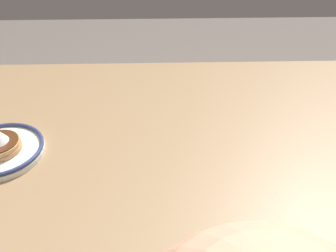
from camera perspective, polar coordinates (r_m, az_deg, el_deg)
dining_table at (r=1.06m, az=1.90°, el=-5.47°), size 1.39×0.95×0.75m
plate_center_pancakes at (r=1.06m, az=-23.68°, el=-3.03°), size 0.22×0.22×0.08m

